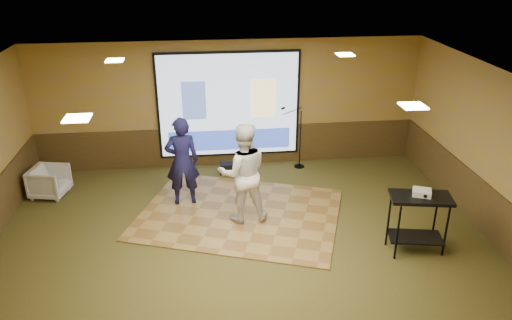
{
  "coord_description": "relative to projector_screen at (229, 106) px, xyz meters",
  "views": [
    {
      "loc": [
        -0.65,
        -7.66,
        5.03
      ],
      "look_at": [
        0.32,
        0.69,
        1.3
      ],
      "focal_mm": 35.0,
      "sensor_mm": 36.0,
      "label": 1
    }
  ],
  "objects": [
    {
      "name": "mic_stand",
      "position": [
        1.59,
        -0.34,
        -0.98
      ],
      "size": [
        0.6,
        0.25,
        1.53
      ],
      "rotation": [
        0.0,
        0.0,
        -0.43
      ],
      "color": "black",
      "rests_on": "ground"
    },
    {
      "name": "projector",
      "position": [
        2.99,
        -4.01,
        -0.35
      ],
      "size": [
        0.37,
        0.35,
        0.1
      ],
      "primitive_type": "cube",
      "rotation": [
        0.0,
        0.0,
        -0.4
      ],
      "color": "white",
      "rests_on": "av_table"
    },
    {
      "name": "dance_floor",
      "position": [
        0.02,
        -2.45,
        -1.46
      ],
      "size": [
        4.61,
        4.06,
        0.03
      ],
      "primitive_type": "cube",
      "rotation": [
        0.0,
        0.0,
        -0.34
      ],
      "color": "olive",
      "rests_on": "ground"
    },
    {
      "name": "wainscot_back",
      "position": [
        0.0,
        0.04,
        -1.0
      ],
      "size": [
        9.0,
        0.04,
        0.95
      ],
      "primitive_type": "cube",
      "color": "#443016",
      "rests_on": "ground"
    },
    {
      "name": "banquet_chair",
      "position": [
        -3.91,
        -1.18,
        -1.15
      ],
      "size": [
        0.85,
        0.83,
        0.65
      ],
      "primitive_type": "imported",
      "rotation": [
        0.0,
        0.0,
        1.35
      ],
      "color": "gray",
      "rests_on": "ground"
    },
    {
      "name": "wainscot_right",
      "position": [
        4.48,
        -3.44,
        -1.0
      ],
      "size": [
        0.04,
        7.0,
        0.95
      ],
      "primitive_type": "cube",
      "color": "#443016",
      "rests_on": "ground"
    },
    {
      "name": "downlight_nw",
      "position": [
        -2.2,
        -1.64,
        1.5
      ],
      "size": [
        0.32,
        0.32,
        0.02
      ],
      "primitive_type": "cube",
      "color": "beige",
      "rests_on": "room_shell"
    },
    {
      "name": "player_left",
      "position": [
        -1.07,
        -1.86,
        -0.52
      ],
      "size": [
        0.71,
        0.49,
        1.85
      ],
      "primitive_type": "imported",
      "rotation": [
        0.0,
        0.0,
        3.22
      ],
      "color": "#161441",
      "rests_on": "dance_floor"
    },
    {
      "name": "projector_screen",
      "position": [
        0.0,
        0.0,
        0.0
      ],
      "size": [
        3.32,
        0.06,
        2.52
      ],
      "color": "black",
      "rests_on": "room_shell"
    },
    {
      "name": "av_table",
      "position": [
        2.97,
        -4.05,
        -0.7
      ],
      "size": [
        1.02,
        0.54,
        1.07
      ],
      "rotation": [
        0.0,
        0.0,
        -0.19
      ],
      "color": "black",
      "rests_on": "ground"
    },
    {
      "name": "player_right",
      "position": [
        0.08,
        -2.66,
        -0.47
      ],
      "size": [
        0.99,
        0.79,
        1.96
      ],
      "primitive_type": "imported",
      "rotation": [
        0.0,
        0.0,
        3.19
      ],
      "color": "silver",
      "rests_on": "dance_floor"
    },
    {
      "name": "downlight_sw",
      "position": [
        -2.2,
        -4.94,
        1.5
      ],
      "size": [
        0.32,
        0.32,
        0.02
      ],
      "primitive_type": "cube",
      "color": "beige",
      "rests_on": "room_shell"
    },
    {
      "name": "downlight_se",
      "position": [
        2.2,
        -4.94,
        1.5
      ],
      "size": [
        0.32,
        0.32,
        0.02
      ],
      "primitive_type": "cube",
      "color": "beige",
      "rests_on": "room_shell"
    },
    {
      "name": "duffel_bag",
      "position": [
        -0.08,
        -0.49,
        -1.35
      ],
      "size": [
        0.41,
        0.28,
        0.25
      ],
      "primitive_type": "cube",
      "rotation": [
        0.0,
        0.0,
        -0.05
      ],
      "color": "black",
      "rests_on": "ground"
    },
    {
      "name": "room_shell",
      "position": [
        0.0,
        -3.44,
        0.62
      ],
      "size": [
        9.04,
        7.04,
        3.02
      ],
      "color": "#A28143",
      "rests_on": "ground"
    },
    {
      "name": "ground",
      "position": [
        0.0,
        -3.44,
        -1.47
      ],
      "size": [
        9.0,
        9.0,
        0.0
      ],
      "primitive_type": "plane",
      "color": "#353D1C",
      "rests_on": "ground"
    },
    {
      "name": "downlight_ne",
      "position": [
        2.2,
        -1.64,
        1.5
      ],
      "size": [
        0.32,
        0.32,
        0.02
      ],
      "primitive_type": "cube",
      "color": "beige",
      "rests_on": "room_shell"
    }
  ]
}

